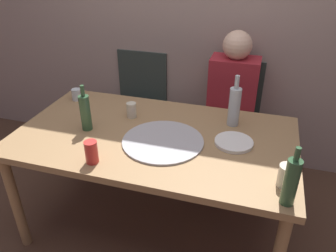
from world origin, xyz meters
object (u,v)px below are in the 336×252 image
at_px(guest_in_sweater, 230,104).
at_px(chair_right, 231,111).
at_px(tumbler_far, 286,176).
at_px(dining_table, 155,144).
at_px(plate_stack, 234,142).
at_px(pizza_tray, 163,141).
at_px(tumbler_near, 77,94).
at_px(wine_bottle, 291,181).
at_px(soda_can, 91,152).
at_px(water_bottle, 234,106).
at_px(wine_glass, 132,110).
at_px(chair_left, 139,99).
at_px(beer_bottle, 85,112).

bearing_deg(guest_in_sweater, chair_right, -90.00).
bearing_deg(tumbler_far, dining_table, 160.17).
distance_m(dining_table, guest_in_sweater, 0.79).
distance_m(plate_stack, guest_in_sweater, 0.69).
relative_size(pizza_tray, plate_stack, 2.14).
distance_m(pizza_tray, tumbler_near, 0.84).
xyz_separation_m(dining_table, wine_bottle, (0.74, -0.38, 0.19)).
relative_size(soda_can, guest_in_sweater, 0.10).
relative_size(water_bottle, chair_right, 0.36).
xyz_separation_m(water_bottle, guest_in_sweater, (-0.06, 0.46, -0.21)).
xyz_separation_m(dining_table, soda_can, (-0.22, -0.35, 0.13)).
xyz_separation_m(wine_glass, soda_can, (-0.01, -0.52, 0.01)).
bearing_deg(pizza_tray, guest_in_sweater, 69.70).
distance_m(pizza_tray, chair_right, 0.99).
distance_m(water_bottle, guest_in_sweater, 0.50).
distance_m(pizza_tray, chair_left, 1.08).
relative_size(water_bottle, plate_stack, 1.49).
xyz_separation_m(pizza_tray, chair_right, (0.29, 0.93, -0.21)).
relative_size(dining_table, water_bottle, 5.10).
distance_m(dining_table, chair_left, 0.97).
height_order(dining_table, wine_glass, wine_glass).
bearing_deg(tumbler_far, guest_in_sweater, 110.86).
bearing_deg(dining_table, wine_glass, 141.88).
height_order(tumbler_near, wine_glass, wine_glass).
xyz_separation_m(pizza_tray, water_bottle, (0.35, 0.32, 0.12)).
distance_m(tumbler_far, chair_left, 1.64).
bearing_deg(soda_can, tumbler_near, 125.67).
distance_m(wine_bottle, plate_stack, 0.51).
height_order(tumbler_near, soda_can, soda_can).
relative_size(soda_can, plate_stack, 0.57).
xyz_separation_m(wine_glass, chair_left, (-0.23, 0.69, -0.26)).
bearing_deg(wine_bottle, tumbler_near, 154.39).
distance_m(water_bottle, tumbler_far, 0.60).
bearing_deg(plate_stack, tumbler_near, 166.84).
bearing_deg(dining_table, plate_stack, 3.74).
height_order(wine_glass, guest_in_sweater, guest_in_sweater).
xyz_separation_m(tumbler_near, plate_stack, (1.14, -0.27, -0.03)).
bearing_deg(tumbler_far, beer_bottle, 169.72).
distance_m(water_bottle, chair_left, 1.11).
height_order(water_bottle, tumbler_far, water_bottle).
bearing_deg(guest_in_sweater, pizza_tray, 69.70).
height_order(dining_table, beer_bottle, beer_bottle).
distance_m(beer_bottle, soda_can, 0.36).
height_order(water_bottle, tumbler_near, water_bottle).
relative_size(wine_bottle, guest_in_sweater, 0.24).
xyz_separation_m(soda_can, chair_left, (-0.22, 1.21, -0.27)).
bearing_deg(water_bottle, pizza_tray, -137.70).
distance_m(pizza_tray, beer_bottle, 0.49).
xyz_separation_m(wine_bottle, wine_glass, (-0.94, 0.55, -0.07)).
bearing_deg(pizza_tray, tumbler_near, 154.26).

